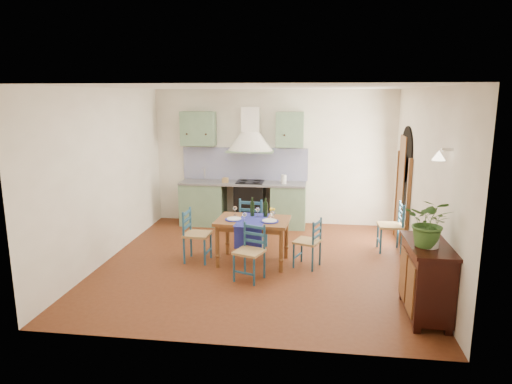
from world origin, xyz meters
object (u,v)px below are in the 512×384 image
sideboard (426,277)px  chair_near (250,252)px  dining_table (253,224)px  potted_plant (430,222)px

sideboard → chair_near: bearing=159.7°
dining_table → potted_plant: (2.31, -1.64, 0.58)m
dining_table → chair_near: 0.72m
chair_near → potted_plant: size_ratio=1.40×
chair_near → sideboard: size_ratio=0.79×
dining_table → sideboard: (2.35, -1.53, -0.14)m
sideboard → potted_plant: potted_plant is taller
chair_near → sideboard: 2.45m
chair_near → dining_table: bearing=94.3°
dining_table → potted_plant: size_ratio=2.02×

